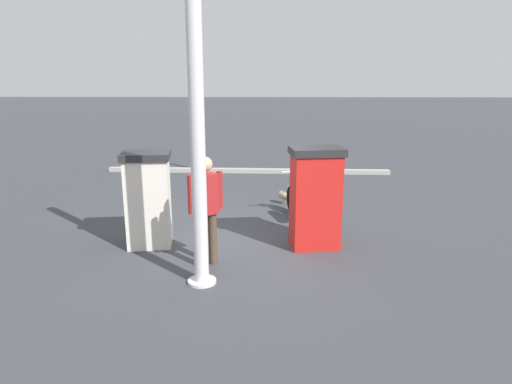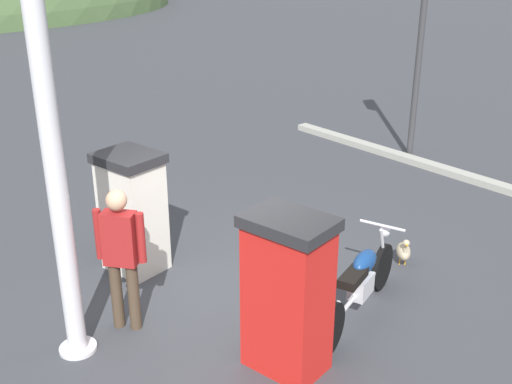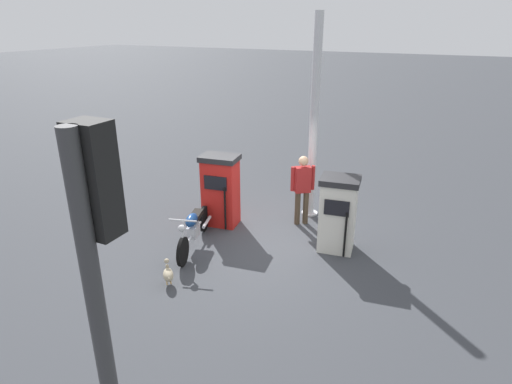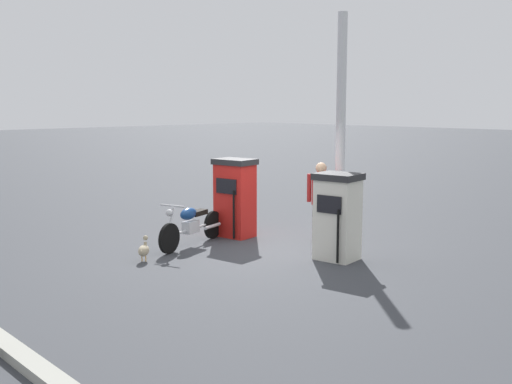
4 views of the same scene
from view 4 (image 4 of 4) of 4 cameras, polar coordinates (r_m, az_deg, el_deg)
ground_plane at (r=12.06m, az=0.98°, el=-5.48°), size 120.00×120.00×0.00m
fuel_pump_near at (r=13.18m, az=-1.98°, el=-0.50°), size 0.72×0.92×1.69m
fuel_pump_far at (r=11.31m, az=7.62°, el=-2.24°), size 0.76×0.86×1.61m
motorcycle_near_pump at (r=12.41m, az=-6.07°, el=-3.01°), size 2.06×0.79×0.93m
attendant_person at (r=12.60m, az=6.06°, el=-0.47°), size 0.41×0.51×1.68m
wandering_duck at (r=11.38m, az=-10.43°, el=-5.33°), size 0.40×0.38×0.45m
canopy_support_pole at (r=12.96m, az=7.90°, el=5.61°), size 0.40×0.40×4.72m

